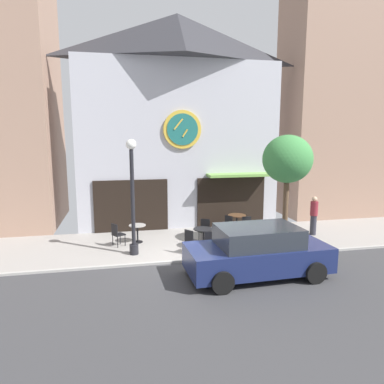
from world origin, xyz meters
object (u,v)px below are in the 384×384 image
(cafe_table_center_left, at_px, (137,230))
(cafe_table_near_door, at_px, (237,219))
(street_tree, at_px, (288,160))
(cafe_chair_left_end, at_px, (246,225))
(pedestrian_maroon, at_px, (314,215))
(cafe_chair_near_lamp, at_px, (191,240))
(cafe_table_center, at_px, (203,234))
(parked_car_navy, at_px, (258,252))
(cafe_chair_outer, at_px, (230,224))
(street_lamp, at_px, (133,197))
(cafe_chair_under_awning, at_px, (209,241))
(cafe_chair_curbside, at_px, (117,233))
(cafe_chair_corner, at_px, (205,229))

(cafe_table_center_left, relative_size, cafe_table_near_door, 0.91)
(street_tree, xyz_separation_m, cafe_chair_left_end, (-0.90, 1.70, -2.82))
(cafe_table_near_door, height_order, pedestrian_maroon, pedestrian_maroon)
(cafe_table_center_left, relative_size, cafe_chair_near_lamp, 0.80)
(cafe_table_center, bearing_deg, street_tree, -13.10)
(pedestrian_maroon, height_order, parked_car_navy, pedestrian_maroon)
(cafe_chair_outer, relative_size, parked_car_navy, 0.21)
(street_lamp, bearing_deg, parked_car_navy, -37.20)
(cafe_chair_near_lamp, relative_size, cafe_chair_under_awning, 1.00)
(cafe_table_center, bearing_deg, cafe_table_near_door, 43.29)
(pedestrian_maroon, bearing_deg, cafe_chair_curbside, 179.36)
(street_lamp, relative_size, cafe_table_center_left, 5.75)
(cafe_chair_under_awning, height_order, parked_car_navy, parked_car_navy)
(cafe_chair_left_end, relative_size, cafe_chair_corner, 1.00)
(street_tree, bearing_deg, pedestrian_maroon, 34.75)
(cafe_chair_curbside, xyz_separation_m, parked_car_navy, (4.20, -3.77, 0.23))
(street_lamp, relative_size, street_tree, 0.97)
(cafe_table_center_left, height_order, cafe_table_center, cafe_table_center)
(cafe_table_near_door, bearing_deg, cafe_chair_near_lamp, -136.56)
(cafe_chair_curbside, bearing_deg, cafe_chair_under_awning, -28.00)
(pedestrian_maroon, bearing_deg, cafe_table_near_door, 159.78)
(cafe_chair_near_lamp, xyz_separation_m, cafe_chair_curbside, (-2.61, 1.41, 0.00))
(cafe_chair_near_lamp, bearing_deg, cafe_table_near_door, 43.44)
(cafe_chair_near_lamp, bearing_deg, cafe_table_center_left, 136.05)
(cafe_table_near_door, xyz_separation_m, cafe_chair_curbside, (-5.20, -1.04, -0.03))
(cafe_table_near_door, distance_m, cafe_chair_under_awning, 3.39)
(street_lamp, height_order, pedestrian_maroon, street_lamp)
(cafe_chair_near_lamp, height_order, cafe_chair_under_awning, same)
(street_lamp, relative_size, cafe_table_near_door, 5.22)
(cafe_table_center, xyz_separation_m, cafe_chair_under_awning, (-0.02, -0.88, -0.02))
(street_tree, distance_m, cafe_chair_curbside, 6.98)
(cafe_table_center_left, height_order, cafe_table_near_door, cafe_table_near_door)
(street_tree, distance_m, cafe_chair_near_lamp, 4.57)
(cafe_chair_near_lamp, height_order, cafe_chair_left_end, same)
(cafe_chair_outer, height_order, parked_car_navy, parked_car_navy)
(cafe_chair_under_awning, height_order, cafe_chair_left_end, same)
(cafe_chair_under_awning, relative_size, parked_car_navy, 0.21)
(street_lamp, xyz_separation_m, cafe_chair_corner, (2.86, 0.98, -1.56))
(cafe_chair_near_lamp, bearing_deg, cafe_chair_corner, 57.74)
(street_tree, bearing_deg, cafe_table_center, 166.90)
(cafe_chair_outer, bearing_deg, pedestrian_maroon, -8.36)
(cafe_chair_curbside, bearing_deg, cafe_table_near_door, 11.27)
(cafe_table_center_left, relative_size, cafe_table_center, 0.94)
(cafe_table_center_left, distance_m, cafe_chair_corner, 2.69)
(street_lamp, distance_m, cafe_table_center, 3.05)
(cafe_chair_under_awning, relative_size, cafe_chair_curbside, 1.00)
(cafe_table_center_left, distance_m, cafe_table_center, 2.69)
(cafe_table_center_left, height_order, pedestrian_maroon, pedestrian_maroon)
(cafe_chair_left_end, height_order, parked_car_navy, parked_car_navy)
(cafe_table_center, height_order, cafe_chair_curbside, cafe_chair_curbside)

